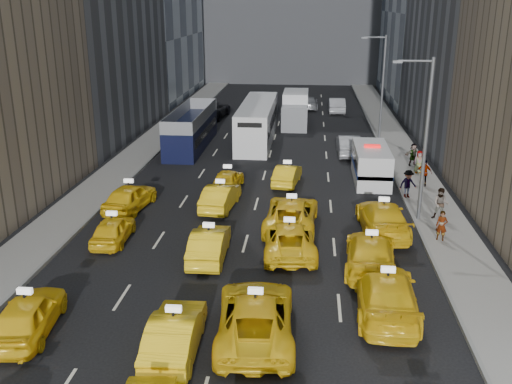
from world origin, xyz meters
TOP-DOWN VIEW (x-y plane):
  - ground at (0.00, 0.00)m, footprint 160.00×160.00m
  - sidewalk_west at (-10.50, 25.00)m, footprint 3.00×90.00m
  - sidewalk_east at (10.50, 25.00)m, footprint 3.00×90.00m
  - curb_west at (-9.05, 25.00)m, footprint 0.15×90.00m
  - curb_east at (9.05, 25.00)m, footprint 0.15×90.00m
  - streetlight_near at (9.18, 12.00)m, footprint 2.15×0.22m
  - streetlight_far at (9.18, 32.00)m, footprint 2.15×0.22m
  - taxi_4 at (-7.03, -0.95)m, footprint 2.33×4.67m
  - taxi_5 at (-1.37, -1.65)m, footprint 1.76×4.66m
  - taxi_6 at (1.33, -0.36)m, footprint 3.14×6.11m
  - taxi_7 at (6.27, 1.78)m, footprint 2.55×5.84m
  - taxi_8 at (-6.74, 7.60)m, footprint 1.72×3.96m
  - taxi_9 at (-1.51, 6.11)m, footprint 1.69×4.56m
  - taxi_10 at (2.25, 7.16)m, footprint 2.92×5.57m
  - taxi_11 at (6.03, 5.65)m, footprint 2.72×5.69m
  - taxi_12 at (-7.32, 12.31)m, footprint 2.45×4.79m
  - taxi_13 at (-2.04, 13.04)m, footprint 2.00×4.60m
  - taxi_14 at (2.25, 10.35)m, footprint 2.94×5.90m
  - taxi_15 at (7.09, 10.14)m, footprint 2.63×5.83m
  - taxi_16 at (-2.12, 16.62)m, footprint 1.94×4.07m
  - taxi_17 at (1.70, 18.09)m, footprint 1.95×4.21m
  - nypd_van at (7.35, 19.47)m, footprint 2.95×6.08m
  - double_decker at (-6.75, 27.63)m, footprint 3.99×11.23m
  - city_bus at (-1.46, 30.42)m, footprint 4.21×13.12m
  - box_truck at (1.66, 37.24)m, footprint 2.42×7.06m
  - misc_car_0 at (6.24, 26.28)m, footprint 1.81×4.93m
  - misc_car_1 at (-7.13, 40.57)m, footprint 3.39×6.20m
  - misc_car_2 at (2.94, 46.50)m, footprint 2.09×4.86m
  - misc_car_3 at (-2.52, 45.30)m, footprint 2.46×4.86m
  - misc_car_4 at (5.99, 44.58)m, footprint 1.82×4.99m
  - pedestrian_0 at (9.90, 9.04)m, footprint 0.66×0.55m
  - pedestrian_1 at (10.46, 11.99)m, footprint 1.00×0.75m
  - pedestrian_2 at (9.24, 15.64)m, footprint 1.23×0.84m
  - pedestrian_3 at (10.65, 18.18)m, footprint 1.10×0.65m
  - pedestrian_4 at (10.86, 21.16)m, footprint 0.79×0.44m
  - pedestrian_5 at (10.77, 23.06)m, footprint 1.60×0.97m

SIDE VIEW (x-z plane):
  - ground at x=0.00m, z-range 0.00..0.00m
  - sidewalk_west at x=-10.50m, z-range 0.00..0.15m
  - sidewalk_east at x=10.50m, z-range 0.00..0.15m
  - curb_west at x=-9.05m, z-range 0.00..0.18m
  - curb_east at x=9.05m, z-range 0.00..0.18m
  - taxi_8 at x=-6.74m, z-range 0.00..1.33m
  - taxi_17 at x=1.70m, z-range 0.00..1.34m
  - taxi_16 at x=-2.12m, z-range 0.00..1.34m
  - misc_car_2 at x=2.94m, z-range 0.00..1.40m
  - taxi_13 at x=-2.04m, z-range 0.00..1.47m
  - taxi_9 at x=-1.51m, z-range 0.00..1.49m
  - taxi_10 at x=2.25m, z-range 0.00..1.50m
  - taxi_5 at x=-1.37m, z-range 0.00..1.52m
  - taxi_4 at x=-7.03m, z-range 0.00..1.53m
  - taxi_12 at x=-7.32m, z-range 0.00..1.56m
  - misc_car_3 at x=-2.52m, z-range 0.00..1.59m
  - taxi_11 at x=6.03m, z-range 0.00..1.60m
  - taxi_14 at x=2.25m, z-range 0.00..1.61m
  - misc_car_0 at x=6.24m, z-range 0.00..1.61m
  - misc_car_4 at x=5.99m, z-range 0.00..1.63m
  - misc_car_1 at x=-7.13m, z-range 0.00..1.65m
  - taxi_6 at x=1.33m, z-range 0.00..1.65m
  - taxi_15 at x=7.09m, z-range 0.00..1.66m
  - taxi_7 at x=6.27m, z-range 0.00..1.67m
  - pedestrian_0 at x=9.90m, z-range 0.15..1.71m
  - pedestrian_4 at x=10.86m, z-range 0.15..1.76m
  - pedestrian_5 at x=10.77m, z-range 0.15..1.81m
  - pedestrian_3 at x=10.65m, z-range 0.15..1.91m
  - pedestrian_2 at x=9.24m, z-range 0.15..1.91m
  - pedestrian_1 at x=10.46m, z-range 0.15..1.97m
  - nypd_van at x=7.35m, z-range -0.12..2.39m
  - double_decker at x=-6.75m, z-range -0.02..3.18m
  - box_truck at x=1.66m, z-range -0.03..3.20m
  - city_bus at x=-1.46m, z-range -0.01..3.32m
  - streetlight_near at x=9.18m, z-range 0.42..9.42m
  - streetlight_far at x=9.18m, z-range 0.42..9.42m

